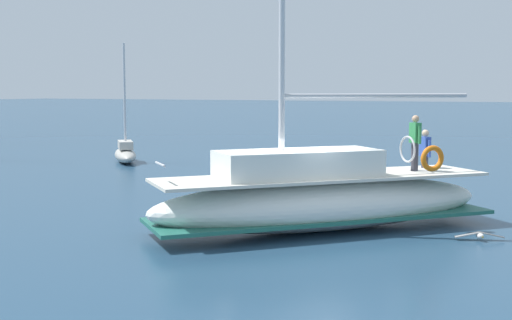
# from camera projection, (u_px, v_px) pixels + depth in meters

# --- Properties ---
(ground_plane) EXTENTS (400.00, 400.00, 0.00)m
(ground_plane) POSITION_uv_depth(u_px,v_px,m) (306.00, 230.00, 18.62)
(ground_plane) COLOR navy
(main_sailboat) EXTENTS (8.72, 8.23, 11.49)m
(main_sailboat) POSITION_uv_depth(u_px,v_px,m) (320.00, 197.00, 18.49)
(main_sailboat) COLOR white
(main_sailboat) RESTS_ON ground
(moored_cutter_left) EXTENTS (4.04, 3.73, 6.10)m
(moored_cutter_left) POSITION_uv_depth(u_px,v_px,m) (125.00, 153.00, 35.84)
(moored_cutter_left) COLOR #B7B2A8
(moored_cutter_left) RESTS_ON ground
(seagull) EXTENTS (0.62, 1.17, 0.18)m
(seagull) POSITION_uv_depth(u_px,v_px,m) (480.00, 235.00, 17.25)
(seagull) COLOR silver
(seagull) RESTS_ON ground
(mooring_buoy) EXTENTS (0.55, 0.55, 0.87)m
(mooring_buoy) POSITION_uv_depth(u_px,v_px,m) (363.00, 185.00, 26.21)
(mooring_buoy) COLOR silver
(mooring_buoy) RESTS_ON ground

